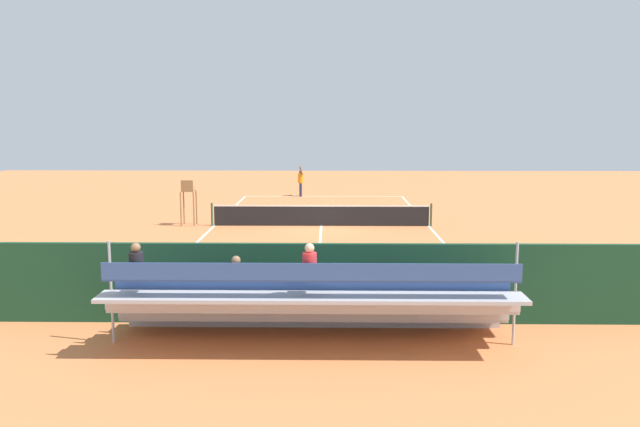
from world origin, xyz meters
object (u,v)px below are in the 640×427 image
(equipment_bag, at_px, (307,308))
(tennis_ball_far, at_px, (322,200))
(tennis_ball_near, at_px, (303,203))
(umpire_chair, at_px, (188,198))
(tennis_racket, at_px, (294,196))
(courtside_bench, at_px, (386,293))
(tennis_player, at_px, (301,180))
(bleacher_stand, at_px, (308,302))
(tennis_net, at_px, (321,215))

(equipment_bag, height_order, tennis_ball_far, equipment_bag)
(tennis_ball_near, bearing_deg, umpire_chair, 55.99)
(tennis_racket, bearing_deg, courtside_bench, 98.66)
(tennis_player, bearing_deg, tennis_ball_near, 95.09)
(tennis_player, bearing_deg, courtside_bench, 97.72)
(courtside_bench, xyz_separation_m, tennis_ball_far, (1.93, -22.06, -0.53))
(courtside_bench, bearing_deg, tennis_ball_near, -81.84)
(umpire_chair, distance_m, courtside_bench, 15.57)
(tennis_ball_far, bearing_deg, umpire_chair, 55.09)
(equipment_bag, distance_m, tennis_ball_near, 20.95)
(bleacher_stand, relative_size, tennis_ball_far, 137.27)
(courtside_bench, bearing_deg, equipment_bag, 3.61)
(equipment_bag, height_order, tennis_ball_near, equipment_bag)
(equipment_bag, xyz_separation_m, tennis_racket, (1.70, -24.67, -0.16))
(courtside_bench, height_order, tennis_ball_near, courtside_bench)
(umpire_chair, bearing_deg, tennis_player, -113.35)
(umpire_chair, xyz_separation_m, equipment_bag, (-6.00, 13.44, -1.13))
(tennis_player, height_order, tennis_ball_near, tennis_player)
(equipment_bag, bearing_deg, tennis_ball_far, -90.27)
(tennis_net, bearing_deg, tennis_racket, -80.42)
(tennis_net, relative_size, bleacher_stand, 1.14)
(umpire_chair, bearing_deg, tennis_ball_far, -124.91)
(equipment_bag, distance_m, tennis_ball_far, 22.19)
(tennis_racket, bearing_deg, umpire_chair, 69.06)
(tennis_net, xyz_separation_m, bleacher_stand, (0.10, 15.34, 0.42))
(tennis_net, relative_size, tennis_ball_near, 156.06)
(courtside_bench, bearing_deg, tennis_racket, -81.34)
(tennis_ball_near, xyz_separation_m, tennis_ball_far, (-1.05, -1.25, 0.00))
(tennis_net, distance_m, tennis_player, 11.14)
(umpire_chair, distance_m, equipment_bag, 14.77)
(tennis_net, height_order, equipment_bag, tennis_net)
(courtside_bench, bearing_deg, tennis_net, -82.12)
(tennis_net, distance_m, courtside_bench, 13.40)
(bleacher_stand, xyz_separation_m, equipment_bag, (0.10, -1.94, -0.74))
(umpire_chair, bearing_deg, courtside_bench, 121.12)
(tennis_ball_near, height_order, tennis_ball_far, same)
(courtside_bench, height_order, tennis_ball_far, courtside_bench)
(tennis_ball_near, bearing_deg, courtside_bench, 98.16)
(umpire_chair, bearing_deg, tennis_net, 179.60)
(bleacher_stand, bearing_deg, umpire_chair, -68.37)
(courtside_bench, xyz_separation_m, tennis_racket, (3.74, -24.55, -0.54))
(tennis_net, height_order, umpire_chair, umpire_chair)
(tennis_net, relative_size, courtside_bench, 5.72)
(tennis_racket, relative_size, tennis_ball_far, 8.60)
(equipment_bag, xyz_separation_m, tennis_ball_near, (0.95, -20.93, -0.15))
(tennis_player, xyz_separation_m, tennis_ball_far, (-1.36, 2.24, -0.98))
(bleacher_stand, height_order, tennis_ball_near, bleacher_stand)
(bleacher_stand, bearing_deg, tennis_net, -90.37)
(equipment_bag, bearing_deg, tennis_player, -87.05)
(bleacher_stand, relative_size, umpire_chair, 4.23)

